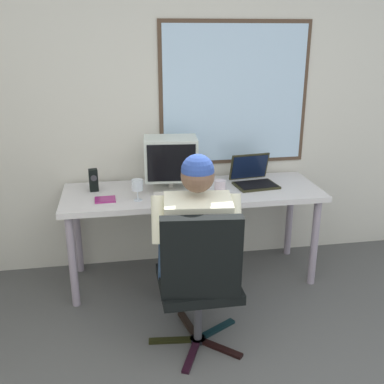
{
  "coord_description": "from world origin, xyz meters",
  "views": [
    {
      "loc": [
        -0.74,
        -0.97,
        1.82
      ],
      "look_at": [
        -0.27,
        1.76,
        0.85
      ],
      "focal_mm": 42.38,
      "sensor_mm": 36.0,
      "label": 1
    }
  ],
  "objects_px": {
    "desk_speaker": "(94,180)",
    "cd_case": "(105,200)",
    "office_chair": "(200,276)",
    "person_seated": "(196,240)",
    "coffee_mug": "(220,188)",
    "desk": "(193,199)",
    "laptop": "(253,177)",
    "wine_glass": "(137,186)",
    "crt_monitor": "(171,159)"
  },
  "relations": [
    {
      "from": "wine_glass",
      "to": "laptop",
      "type": "bearing_deg",
      "value": 13.4
    },
    {
      "from": "desk",
      "to": "cd_case",
      "type": "relative_size",
      "value": 12.96
    },
    {
      "from": "desk",
      "to": "cd_case",
      "type": "bearing_deg",
      "value": -170.21
    },
    {
      "from": "desk",
      "to": "office_chair",
      "type": "distance_m",
      "value": 0.91
    },
    {
      "from": "person_seated",
      "to": "laptop",
      "type": "xyz_separation_m",
      "value": [
        0.57,
        0.69,
        0.17
      ]
    },
    {
      "from": "crt_monitor",
      "to": "laptop",
      "type": "height_order",
      "value": "crt_monitor"
    },
    {
      "from": "laptop",
      "to": "desk_speaker",
      "type": "distance_m",
      "value": 1.2
    },
    {
      "from": "person_seated",
      "to": "coffee_mug",
      "type": "relative_size",
      "value": 10.94
    },
    {
      "from": "wine_glass",
      "to": "desk_speaker",
      "type": "relative_size",
      "value": 0.92
    },
    {
      "from": "desk_speaker",
      "to": "coffee_mug",
      "type": "distance_m",
      "value": 0.93
    },
    {
      "from": "person_seated",
      "to": "coffee_mug",
      "type": "xyz_separation_m",
      "value": [
        0.26,
        0.48,
        0.16
      ]
    },
    {
      "from": "office_chair",
      "to": "cd_case",
      "type": "height_order",
      "value": "office_chair"
    },
    {
      "from": "cd_case",
      "to": "coffee_mug",
      "type": "relative_size",
      "value": 1.34
    },
    {
      "from": "crt_monitor",
      "to": "coffee_mug",
      "type": "xyz_separation_m",
      "value": [
        0.33,
        -0.18,
        -0.18
      ]
    },
    {
      "from": "person_seated",
      "to": "laptop",
      "type": "height_order",
      "value": "person_seated"
    },
    {
      "from": "laptop",
      "to": "wine_glass",
      "type": "height_order",
      "value": "laptop"
    },
    {
      "from": "person_seated",
      "to": "coffee_mug",
      "type": "distance_m",
      "value": 0.58
    },
    {
      "from": "desk",
      "to": "laptop",
      "type": "relative_size",
      "value": 5.57
    },
    {
      "from": "crt_monitor",
      "to": "cd_case",
      "type": "relative_size",
      "value": 2.73
    },
    {
      "from": "crt_monitor",
      "to": "laptop",
      "type": "xyz_separation_m",
      "value": [
        0.63,
        0.03,
        -0.17
      ]
    },
    {
      "from": "desk_speaker",
      "to": "cd_case",
      "type": "height_order",
      "value": "desk_speaker"
    },
    {
      "from": "desk",
      "to": "crt_monitor",
      "type": "bearing_deg",
      "value": 166.63
    },
    {
      "from": "person_seated",
      "to": "desk_speaker",
      "type": "height_order",
      "value": "person_seated"
    },
    {
      "from": "wine_glass",
      "to": "cd_case",
      "type": "distance_m",
      "value": 0.25
    },
    {
      "from": "coffee_mug",
      "to": "cd_case",
      "type": "bearing_deg",
      "value": 177.88
    },
    {
      "from": "desk",
      "to": "cd_case",
      "type": "distance_m",
      "value": 0.65
    },
    {
      "from": "crt_monitor",
      "to": "coffee_mug",
      "type": "distance_m",
      "value": 0.41
    },
    {
      "from": "desk",
      "to": "cd_case",
      "type": "xyz_separation_m",
      "value": [
        -0.64,
        -0.11,
        0.08
      ]
    },
    {
      "from": "desk_speaker",
      "to": "crt_monitor",
      "type": "bearing_deg",
      "value": -7.34
    },
    {
      "from": "person_seated",
      "to": "crt_monitor",
      "type": "bearing_deg",
      "value": 95.54
    },
    {
      "from": "wine_glass",
      "to": "desk_speaker",
      "type": "height_order",
      "value": "desk_speaker"
    },
    {
      "from": "crt_monitor",
      "to": "wine_glass",
      "type": "bearing_deg",
      "value": -144.06
    },
    {
      "from": "desk",
      "to": "person_seated",
      "type": "distance_m",
      "value": 0.63
    },
    {
      "from": "desk",
      "to": "person_seated",
      "type": "xyz_separation_m",
      "value": [
        -0.09,
        -0.62,
        -0.04
      ]
    },
    {
      "from": "crt_monitor",
      "to": "desk_speaker",
      "type": "bearing_deg",
      "value": 172.66
    },
    {
      "from": "office_chair",
      "to": "desk_speaker",
      "type": "xyz_separation_m",
      "value": [
        -0.6,
        1.0,
        0.29
      ]
    },
    {
      "from": "desk",
      "to": "desk_speaker",
      "type": "xyz_separation_m",
      "value": [
        -0.72,
        0.11,
        0.16
      ]
    },
    {
      "from": "crt_monitor",
      "to": "wine_glass",
      "type": "relative_size",
      "value": 2.67
    },
    {
      "from": "laptop",
      "to": "office_chair",
      "type": "bearing_deg",
      "value": -122.03
    },
    {
      "from": "office_chair",
      "to": "cd_case",
      "type": "relative_size",
      "value": 6.33
    },
    {
      "from": "wine_glass",
      "to": "coffee_mug",
      "type": "distance_m",
      "value": 0.59
    },
    {
      "from": "person_seated",
      "to": "desk_speaker",
      "type": "bearing_deg",
      "value": 130.53
    },
    {
      "from": "laptop",
      "to": "cd_case",
      "type": "xyz_separation_m",
      "value": [
        -1.12,
        -0.17,
        -0.05
      ]
    },
    {
      "from": "crt_monitor",
      "to": "desk_speaker",
      "type": "xyz_separation_m",
      "value": [
        -0.56,
        0.07,
        -0.15
      ]
    },
    {
      "from": "wine_glass",
      "to": "person_seated",
      "type": "bearing_deg",
      "value": -55.81
    },
    {
      "from": "wine_glass",
      "to": "desk",
      "type": "bearing_deg",
      "value": 19.95
    },
    {
      "from": "person_seated",
      "to": "crt_monitor",
      "type": "distance_m",
      "value": 0.75
    },
    {
      "from": "office_chair",
      "to": "person_seated",
      "type": "xyz_separation_m",
      "value": [
        0.02,
        0.27,
        0.1
      ]
    },
    {
      "from": "crt_monitor",
      "to": "wine_glass",
      "type": "distance_m",
      "value": 0.34
    },
    {
      "from": "desk",
      "to": "coffee_mug",
      "type": "bearing_deg",
      "value": -39.05
    }
  ]
}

